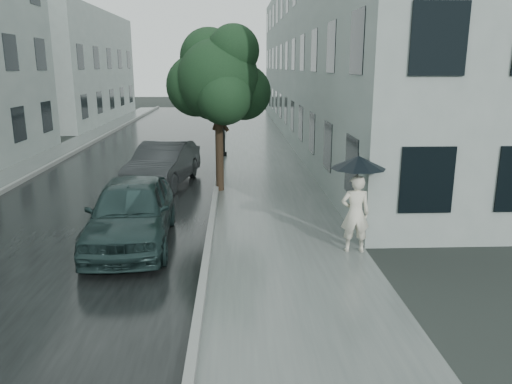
{
  "coord_description": "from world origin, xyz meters",
  "views": [
    {
      "loc": [
        -0.95,
        -9.11,
        4.05
      ],
      "look_at": [
        -0.48,
        1.74,
        1.3
      ],
      "focal_mm": 35.0,
      "sensor_mm": 36.0,
      "label": 1
    }
  ],
  "objects_px": {
    "street_tree": "(218,79)",
    "pedestrian": "(355,214)",
    "car_near": "(131,211)",
    "lamp_post": "(220,94)",
    "car_far": "(163,164)"
  },
  "relations": [
    {
      "from": "pedestrian",
      "to": "car_far",
      "type": "relative_size",
      "value": 0.39
    },
    {
      "from": "street_tree",
      "to": "car_near",
      "type": "relative_size",
      "value": 1.17
    },
    {
      "from": "lamp_post",
      "to": "pedestrian",
      "type": "bearing_deg",
      "value": -58.46
    },
    {
      "from": "lamp_post",
      "to": "car_far",
      "type": "bearing_deg",
      "value": -90.97
    },
    {
      "from": "pedestrian",
      "to": "street_tree",
      "type": "bearing_deg",
      "value": -59.11
    },
    {
      "from": "lamp_post",
      "to": "street_tree",
      "type": "bearing_deg",
      "value": -71.97
    },
    {
      "from": "lamp_post",
      "to": "car_far",
      "type": "height_order",
      "value": "lamp_post"
    },
    {
      "from": "street_tree",
      "to": "pedestrian",
      "type": "bearing_deg",
      "value": -62.09
    },
    {
      "from": "car_far",
      "to": "street_tree",
      "type": "bearing_deg",
      "value": -11.34
    },
    {
      "from": "pedestrian",
      "to": "car_near",
      "type": "height_order",
      "value": "pedestrian"
    },
    {
      "from": "pedestrian",
      "to": "lamp_post",
      "type": "bearing_deg",
      "value": -72.2
    },
    {
      "from": "car_near",
      "to": "lamp_post",
      "type": "bearing_deg",
      "value": 78.08
    },
    {
      "from": "car_far",
      "to": "lamp_post",
      "type": "bearing_deg",
      "value": 81.89
    },
    {
      "from": "pedestrian",
      "to": "street_tree",
      "type": "relative_size",
      "value": 0.33
    },
    {
      "from": "street_tree",
      "to": "car_near",
      "type": "bearing_deg",
      "value": -110.12
    }
  ]
}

